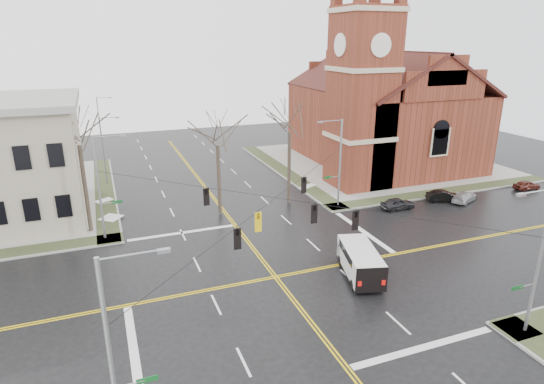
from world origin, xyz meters
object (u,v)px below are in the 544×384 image
object	(u,v)px
signal_pole_nw	(101,185)
tree_nw_near	(217,141)
cargo_van	(359,259)
tree_nw_far	(78,139)
parked_car_a	(398,204)
parked_car_d	(527,185)
streetlight_north_b	(100,121)
signal_pole_se	(538,258)
signal_pole_sw	(114,353)
church	(380,103)
signal_pole_ne	(338,161)
tree_ne	(290,127)
parked_car_b	(444,196)
streetlight_north_a	(104,148)
parked_car_c	(464,197)

from	to	relation	value
signal_pole_nw	tree_nw_near	bearing A→B (deg)	12.03
cargo_van	tree_nw_far	xyz separation A→B (m)	(-18.54, 15.52, 7.26)
cargo_van	parked_car_a	size ratio (longest dim) A/B	1.69
parked_car_d	cargo_van	bearing A→B (deg)	112.32
streetlight_north_b	parked_car_d	world-z (taller)	streetlight_north_b
signal_pole_nw	signal_pole_se	size ratio (longest dim) A/B	1.00
signal_pole_sw	tree_nw_near	xyz separation A→B (m)	(10.77, 25.30, 2.49)
church	signal_pole_ne	size ratio (longest dim) A/B	3.06
tree_ne	parked_car_b	bearing A→B (deg)	-19.17
signal_pole_sw	tree_ne	world-z (taller)	tree_ne
signal_pole_sw	parked_car_d	xyz separation A→B (m)	(46.01, 20.13, -4.40)
streetlight_north_a	cargo_van	world-z (taller)	streetlight_north_a
streetlight_north_a	tree_nw_near	world-z (taller)	tree_nw_near
parked_car_d	tree_ne	xyz separation A→B (m)	(-27.61, 5.61, 7.60)
streetlight_north_b	parked_car_a	xyz separation A→B (m)	(27.48, -39.42, -3.86)
signal_pole_se	tree_nw_near	xyz separation A→B (m)	(-11.87, 25.30, 2.49)
parked_car_b	parked_car_c	bearing A→B (deg)	-89.81
signal_pole_nw	tree_nw_far	bearing A→B (deg)	121.35
signal_pole_ne	parked_car_c	xyz separation A→B (m)	(13.56, -3.58, -4.39)
signal_pole_sw	streetlight_north_a	bearing A→B (deg)	89.03
signal_pole_sw	parked_car_b	world-z (taller)	signal_pole_sw
cargo_van	tree_nw_far	size ratio (longest dim) A/B	0.51
cargo_van	parked_car_c	bearing A→B (deg)	42.93
parked_car_d	tree_nw_far	size ratio (longest dim) A/B	0.27
streetlight_north_b	cargo_van	world-z (taller)	streetlight_north_b
signal_pole_ne	parked_car_a	distance (m)	7.59
parked_car_c	tree_nw_far	xyz separation A→B (m)	(-37.52, 5.75, 7.98)
streetlight_north_a	streetlight_north_b	size ratio (longest dim) A/B	1.00
signal_pole_ne	tree_ne	size ratio (longest dim) A/B	0.80
tree_nw_far	cargo_van	bearing A→B (deg)	-39.94
church	streetlight_north_b	world-z (taller)	church
signal_pole_se	signal_pole_sw	xyz separation A→B (m)	(-22.64, 0.00, 0.00)
signal_pole_nw	tree_ne	bearing A→B (deg)	8.47
parked_car_c	tree_ne	world-z (taller)	tree_ne
streetlight_north_a	parked_car_b	size ratio (longest dim) A/B	2.19
signal_pole_nw	signal_pole_sw	size ratio (longest dim) A/B	1.00
streetlight_north_b	cargo_van	bearing A→B (deg)	-71.64
church	signal_pole_ne	bearing A→B (deg)	-135.34
cargo_van	parked_car_a	world-z (taller)	cargo_van
streetlight_north_b	parked_car_c	xyz separation A→B (m)	(35.53, -40.08, -3.91)
cargo_van	parked_car_b	world-z (taller)	cargo_van
parked_car_b	church	bearing A→B (deg)	15.96
church	signal_pole_se	xyz separation A→B (m)	(-13.44, -36.28, -3.48)
cargo_van	parked_car_b	size ratio (longest dim) A/B	1.66
parked_car_d	tree_ne	size ratio (longest dim) A/B	0.29
signal_pole_sw	church	bearing A→B (deg)	45.16
streetlight_north_a	cargo_van	size ratio (longest dim) A/B	1.32
streetlight_north_b	tree_nw_far	world-z (taller)	tree_nw_far
signal_pole_ne	streetlight_north_a	xyz separation A→B (m)	(-21.97, 16.50, -0.48)
signal_pole_nw	signal_pole_se	xyz separation A→B (m)	(22.64, -23.00, 0.00)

